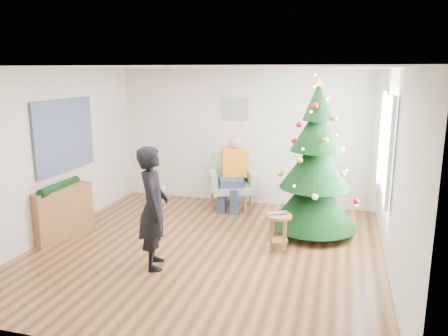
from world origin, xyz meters
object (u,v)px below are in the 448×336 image
(stool, at_px, (279,233))
(standing_man, at_px, (153,208))
(console, at_px, (62,213))
(christmas_tree, at_px, (315,165))
(armchair, at_px, (232,188))

(stool, relative_size, standing_man, 0.34)
(stool, bearing_deg, console, -174.10)
(christmas_tree, distance_m, stool, 1.27)
(console, bearing_deg, standing_man, -0.61)
(christmas_tree, bearing_deg, console, -162.28)
(christmas_tree, bearing_deg, stool, -116.28)
(console, bearing_deg, christmas_tree, 34.85)
(console, bearing_deg, stool, 23.03)
(stool, bearing_deg, armchair, 122.30)
(stool, distance_m, console, 3.37)
(armchair, bearing_deg, standing_man, -118.37)
(stool, xyz_separation_m, console, (-3.35, -0.35, 0.12))
(christmas_tree, xyz_separation_m, standing_man, (-1.94, -1.79, -0.30))
(stool, bearing_deg, standing_man, -148.41)
(armchair, bearing_deg, console, -156.09)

